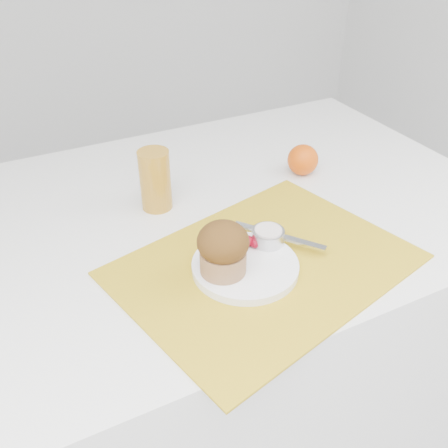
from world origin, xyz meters
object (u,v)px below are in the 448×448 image
plate (245,266)px  juice_glass (155,180)px  orange (303,160)px  table (216,333)px  muffin (223,248)px

plate → juice_glass: (-0.06, 0.26, 0.05)m
orange → juice_glass: size_ratio=0.56×
table → juice_glass: size_ratio=9.60×
plate → juice_glass: size_ratio=1.46×
table → orange: size_ratio=17.25×
orange → table: bearing=-171.9°
orange → juice_glass: juice_glass is taller
plate → muffin: bearing=-179.0°
juice_glass → muffin: size_ratio=1.35×
juice_glass → muffin: (0.02, -0.26, 0.00)m
juice_glass → plate: bearing=-77.1°
table → plate: bearing=-101.8°
plate → orange: (0.28, 0.25, 0.02)m
juice_glass → table: bearing=-25.3°
table → muffin: bearing=-112.1°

